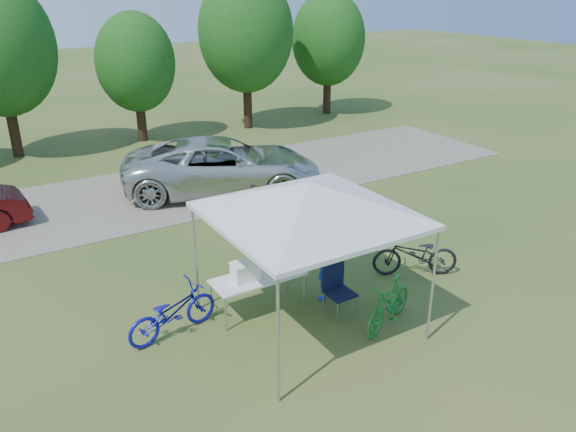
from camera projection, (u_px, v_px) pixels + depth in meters
name	position (u px, v px, depth m)	size (l,w,h in m)	color
ground	(308.00, 323.00, 10.26)	(100.00, 100.00, 0.00)	#2D5119
gravel_strip	(159.00, 193.00, 16.56)	(24.00, 5.00, 0.02)	gray
canopy	(310.00, 187.00, 9.23)	(4.53, 4.53, 3.00)	#A5A5AA
treeline	(84.00, 50.00, 19.82)	(24.89, 4.28, 6.30)	#382314
folding_table	(258.00, 278.00, 10.42)	(1.75, 0.73, 0.72)	white
folding_chair	(337.00, 286.00, 10.40)	(0.50, 0.51, 0.95)	black
cooler	(245.00, 271.00, 10.21)	(0.50, 0.34, 0.36)	white
ice_cream_cup	(274.00, 272.00, 10.50)	(0.09, 0.09, 0.06)	gold
cyclist	(328.00, 261.00, 10.80)	(0.58, 0.38, 1.60)	#1644B7
bike_blue	(172.00, 312.00, 9.77)	(0.60, 1.73, 0.91)	#1213A4
bike_green	(389.00, 304.00, 10.02)	(0.43, 1.53, 0.92)	#1D8231
bike_dark	(415.00, 255.00, 11.78)	(0.62, 1.79, 0.94)	black
minivan	(223.00, 166.00, 16.36)	(2.62, 5.68, 1.58)	silver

